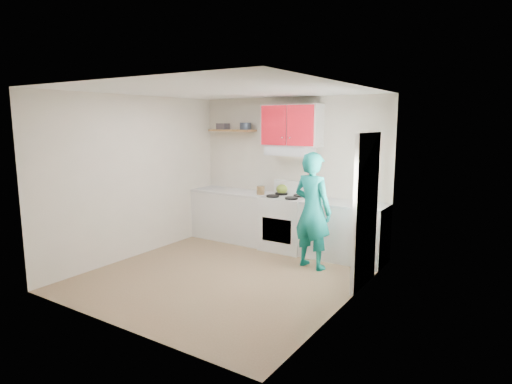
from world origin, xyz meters
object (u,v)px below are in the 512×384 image
Objects in this scene: crock at (261,191)px; person at (312,211)px; stove at (286,223)px; tin at (245,126)px; kettle at (282,189)px.

person reaches higher than crock.
crock is at bearing -11.98° from person.
stove is 0.53× the size of person.
tin is (-0.94, 0.15, 1.64)m from stove.
stove is at bearing -8.98° from tin.
tin reaches higher than stove.
person is at bearing -46.52° from kettle.
kettle is 1.20× the size of crock.
crock is 1.38m from person.
stove is 0.62m from kettle.
kettle reaches higher than stove.
kettle is at bearing -27.82° from person.
kettle reaches higher than crock.
crock is at bearing -173.90° from stove.
tin is 1.01× the size of kettle.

